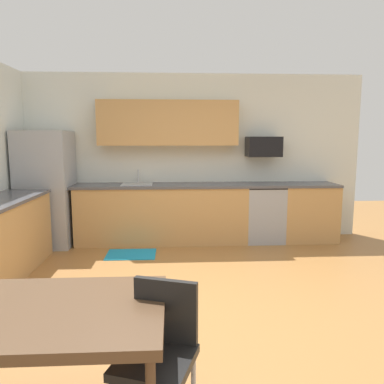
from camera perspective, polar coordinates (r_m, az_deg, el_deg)
name	(u,v)px	position (r m, az deg, el deg)	size (l,w,h in m)	color
ground_plane	(197,304)	(3.88, 0.84, -16.98)	(12.00, 12.00, 0.00)	#9E6B38
wall_back	(187,157)	(6.16, -0.84, 5.41)	(5.80, 0.10, 2.70)	silver
cabinet_run_back	(162,215)	(5.93, -4.65, -3.51)	(2.68, 0.60, 0.90)	tan
cabinet_run_back_right	(307,213)	(6.32, 17.44, -3.12)	(0.87, 0.60, 0.90)	tan
countertop_back	(188,185)	(5.85, -0.70, 1.04)	(4.80, 0.64, 0.04)	#4C4C51
upper_cabinets_back	(168,123)	(5.94, -3.71, 10.60)	(2.20, 0.34, 0.70)	tan
refrigerator	(46,189)	(6.09, -21.63, 0.41)	(0.76, 0.70, 1.77)	#9EA0A5
oven_range	(263,213)	(6.10, 10.96, -3.24)	(0.60, 0.60, 0.91)	#999BA0
microwave	(263,147)	(6.08, 11.01, 6.91)	(0.54, 0.36, 0.32)	black
sink_basin	(137,188)	(5.88, -8.48, 0.59)	(0.48, 0.40, 0.14)	#A5A8AD
sink_faucet	(138,177)	(6.04, -8.35, 2.32)	(0.02, 0.02, 0.24)	#B2B5BA
dining_table	(39,318)	(2.33, -22.64, -17.59)	(1.40, 0.90, 0.72)	brown
chair_near_table	(159,346)	(2.24, -5.08, -22.64)	(0.51, 0.51, 0.85)	black
floor_mat	(131,254)	(5.44, -9.41, -9.50)	(0.70, 0.50, 0.01)	#198CBF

